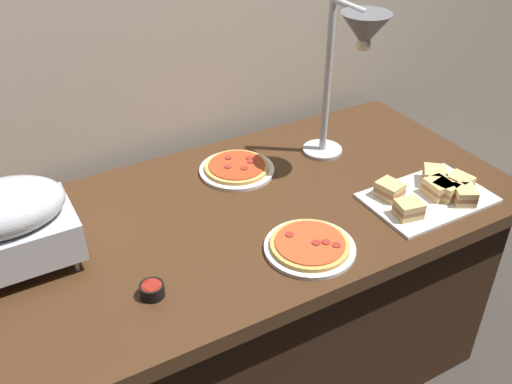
{
  "coord_description": "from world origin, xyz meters",
  "views": [
    {
      "loc": [
        -0.57,
        -1.24,
        1.77
      ],
      "look_at": [
        0.13,
        0.0,
        0.81
      ],
      "focal_mm": 39.75,
      "sensor_mm": 36.0,
      "label": 1
    }
  ],
  "objects_px": {
    "sauce_cup_near": "(152,290)",
    "sandwich_platter": "(431,193)",
    "heat_lamp": "(356,47)",
    "chafing_dish": "(7,223)",
    "pizza_plate_front": "(310,246)",
    "pizza_plate_center": "(237,168)"
  },
  "relations": [
    {
      "from": "sandwich_platter",
      "to": "sauce_cup_near",
      "type": "xyz_separation_m",
      "value": [
        -0.91,
        0.02,
        -0.01
      ]
    },
    {
      "from": "heat_lamp",
      "to": "sandwich_platter",
      "type": "xyz_separation_m",
      "value": [
        0.12,
        -0.28,
        -0.4
      ]
    },
    {
      "from": "chafing_dish",
      "to": "pizza_plate_front",
      "type": "height_order",
      "value": "chafing_dish"
    },
    {
      "from": "chafing_dish",
      "to": "heat_lamp",
      "type": "relative_size",
      "value": 0.59
    },
    {
      "from": "chafing_dish",
      "to": "sauce_cup_near",
      "type": "relative_size",
      "value": 5.18
    },
    {
      "from": "chafing_dish",
      "to": "pizza_plate_center",
      "type": "height_order",
      "value": "chafing_dish"
    },
    {
      "from": "chafing_dish",
      "to": "pizza_plate_center",
      "type": "bearing_deg",
      "value": 10.6
    },
    {
      "from": "chafing_dish",
      "to": "pizza_plate_center",
      "type": "distance_m",
      "value": 0.75
    },
    {
      "from": "chafing_dish",
      "to": "heat_lamp",
      "type": "height_order",
      "value": "heat_lamp"
    },
    {
      "from": "chafing_dish",
      "to": "sandwich_platter",
      "type": "xyz_separation_m",
      "value": [
        1.18,
        -0.3,
        -0.12
      ]
    },
    {
      "from": "sandwich_platter",
      "to": "chafing_dish",
      "type": "bearing_deg",
      "value": 165.49
    },
    {
      "from": "heat_lamp",
      "to": "pizza_plate_front",
      "type": "distance_m",
      "value": 0.61
    },
    {
      "from": "chafing_dish",
      "to": "sandwich_platter",
      "type": "bearing_deg",
      "value": -14.51
    },
    {
      "from": "heat_lamp",
      "to": "sauce_cup_near",
      "type": "relative_size",
      "value": 8.7
    },
    {
      "from": "pizza_plate_center",
      "to": "sandwich_platter",
      "type": "distance_m",
      "value": 0.63
    },
    {
      "from": "pizza_plate_front",
      "to": "pizza_plate_center",
      "type": "bearing_deg",
      "value": 88.07
    },
    {
      "from": "sauce_cup_near",
      "to": "sandwich_platter",
      "type": "bearing_deg",
      "value": -1.53
    },
    {
      "from": "pizza_plate_front",
      "to": "sandwich_platter",
      "type": "distance_m",
      "value": 0.47
    },
    {
      "from": "heat_lamp",
      "to": "pizza_plate_front",
      "type": "bearing_deg",
      "value": -138.55
    },
    {
      "from": "pizza_plate_center",
      "to": "sandwich_platter",
      "type": "height_order",
      "value": "sandwich_platter"
    },
    {
      "from": "heat_lamp",
      "to": "sandwich_platter",
      "type": "bearing_deg",
      "value": -66.75
    },
    {
      "from": "heat_lamp",
      "to": "pizza_plate_front",
      "type": "height_order",
      "value": "heat_lamp"
    }
  ]
}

